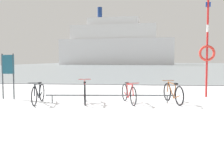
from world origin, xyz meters
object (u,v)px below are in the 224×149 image
at_px(info_sign, 8,69).
at_px(rescue_post, 207,50).
at_px(bicycle_1, 85,92).
at_px(ferry_ship, 115,45).
at_px(bicycle_2, 129,93).
at_px(bicycle_0, 38,93).
at_px(bicycle_3, 173,93).

distance_m(info_sign, rescue_post, 8.13).
xyz_separation_m(bicycle_1, ferry_ship, (-5.14, 73.26, 5.97)).
distance_m(bicycle_2, info_sign, 4.92).
xyz_separation_m(bicycle_1, info_sign, (-3.22, 0.56, 0.84)).
height_order(bicycle_0, bicycle_1, bicycle_1).
height_order(bicycle_0, bicycle_2, bicycle_0).
bearing_deg(bicycle_0, bicycle_2, 5.98).
bearing_deg(info_sign, ferry_ship, 91.51).
bearing_deg(ferry_ship, rescue_post, -82.09).
xyz_separation_m(bicycle_3, info_sign, (-6.40, 0.33, 0.85)).
bearing_deg(bicycle_2, ferry_ship, 95.25).
height_order(bicycle_0, rescue_post, rescue_post).
height_order(bicycle_2, rescue_post, rescue_post).
height_order(bicycle_1, info_sign, info_sign).
bearing_deg(bicycle_0, bicycle_1, 10.51).
relative_size(bicycle_3, rescue_post, 0.41).
relative_size(bicycle_1, bicycle_2, 1.01).
bearing_deg(bicycle_0, info_sign, 151.43).
relative_size(bicycle_0, ferry_ship, 0.04).
relative_size(info_sign, ferry_ship, 0.05).
bearing_deg(rescue_post, bicycle_3, -134.87).
relative_size(bicycle_0, bicycle_3, 0.99).
bearing_deg(bicycle_3, bicycle_0, -173.67).
bearing_deg(bicycle_3, ferry_ship, 96.50).
relative_size(bicycle_0, bicycle_1, 1.01).
distance_m(bicycle_1, info_sign, 3.37).
height_order(bicycle_0, info_sign, info_sign).
distance_m(rescue_post, ferry_ship, 72.24).
distance_m(bicycle_3, info_sign, 6.46).
height_order(bicycle_2, info_sign, info_sign).
bearing_deg(bicycle_3, bicycle_2, -172.97).
relative_size(bicycle_1, bicycle_3, 0.98).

